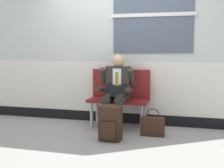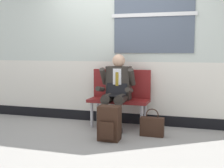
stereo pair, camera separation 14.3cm
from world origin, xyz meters
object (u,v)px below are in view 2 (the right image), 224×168
(person_seated, at_px, (117,90))
(backpack, at_px, (109,124))
(bench_with_person, at_px, (120,94))
(handbag, at_px, (152,126))

(person_seated, height_order, backpack, person_seated)
(person_seated, distance_m, backpack, 0.76)
(bench_with_person, relative_size, person_seated, 0.82)
(person_seated, bearing_deg, bench_with_person, 90.00)
(bench_with_person, bearing_deg, person_seated, -90.00)
(handbag, bearing_deg, backpack, -144.81)
(handbag, bearing_deg, person_seated, 158.33)
(person_seated, relative_size, handbag, 2.89)
(backpack, distance_m, handbag, 0.68)
(backpack, relative_size, handbag, 1.18)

